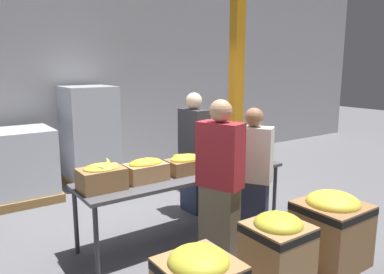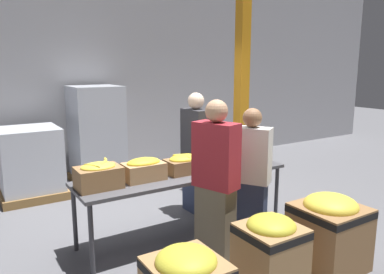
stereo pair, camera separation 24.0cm
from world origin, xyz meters
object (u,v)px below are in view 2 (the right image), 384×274
Objects in this scene: volunteer_1 at (216,183)px; pallet_stack_1 at (31,163)px; sorting_table at (184,177)px; banana_box_1 at (144,169)px; pallet_stack_0 at (97,135)px; donation_bin_1 at (270,252)px; donation_bin_2 at (329,229)px; banana_box_4 at (254,152)px; banana_box_2 at (185,163)px; banana_box_3 at (225,156)px; volunteer_0 at (196,154)px; support_pillar at (242,70)px; banana_box_0 at (99,175)px; volunteer_2 at (250,179)px.

volunteer_1 is 1.56× the size of pallet_stack_1.
banana_box_1 is at bearing -179.63° from sorting_table.
pallet_stack_0 is at bearing 10.85° from pallet_stack_1.
donation_bin_2 is at bearing 0.00° from donation_bin_1.
pallet_stack_1 is (-1.32, 3.19, -0.32)m from volunteer_1.
sorting_table is 6.51× the size of banana_box_4.
banana_box_2 is 0.56m from banana_box_3.
sorting_table is 2.34× the size of pallet_stack_1.
banana_box_2 is (0.54, 0.01, -0.01)m from banana_box_1.
banana_box_4 is at bearing 54.43° from donation_bin_1.
support_pillar is (1.20, 0.48, 1.15)m from volunteer_0.
donation_bin_1 is at bearing -110.13° from banana_box_3.
donation_bin_1 is at bearing -51.89° from banana_box_0.
volunteer_0 reaches higher than banana_box_1.
sorting_table is 1.53× the size of volunteer_0.
sorting_table is at bearing -44.67° from volunteer_0.
banana_box_4 is 0.51× the size of donation_bin_2.
banana_box_0 is 1.00× the size of banana_box_2.
volunteer_1 is 1.01× the size of pallet_stack_0.
donation_bin_1 is 4.17m from pallet_stack_1.
volunteer_0 is at bearing 92.25° from banana_box_3.
volunteer_2 reaches higher than banana_box_1.
support_pillar is at bearing 71.08° from donation_bin_2.
support_pillar is 3.70m from pallet_stack_1.
banana_box_3 is 0.47m from banana_box_4.
banana_box_4 is (1.56, -0.08, 0.02)m from banana_box_1.
donation_bin_2 is at bearing -45.45° from banana_box_1.
pallet_stack_1 reaches higher than donation_bin_2.
sorting_table is 2.84m from pallet_stack_1.
sorting_table is 0.17m from banana_box_2.
banana_box_1 is at bearing -63.05° from volunteer_0.
support_pillar reaches higher than donation_bin_1.
banana_box_1 is at bearing 16.03° from volunteer_1.
volunteer_2 is at bearing -77.98° from pallet_stack_0.
donation_bin_2 is (-0.15, -1.36, -0.53)m from banana_box_4.
volunteer_1 is 0.44× the size of support_pillar.
banana_box_0 is 0.62× the size of donation_bin_1.
donation_bin_1 is 0.66× the size of pallet_stack_1.
volunteer_0 is (-0.03, 0.64, -0.09)m from banana_box_3.
banana_box_1 is 0.28× the size of volunteer_2.
support_pillar reaches higher than volunteer_0.
banana_box_3 is 1.57m from donation_bin_1.
banana_box_2 is 0.59× the size of donation_bin_2.
banana_box_1 is 1.10m from banana_box_3.
volunteer_1 is 2.75m from support_pillar.
pallet_stack_1 is at bearing 127.09° from banana_box_3.
pallet_stack_0 reaches higher than banana_box_3.
volunteer_2 is 0.40× the size of support_pillar.
banana_box_2 is at bearing -44.18° from volunteer_0.
volunteer_0 is at bearing -158.22° from support_pillar.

